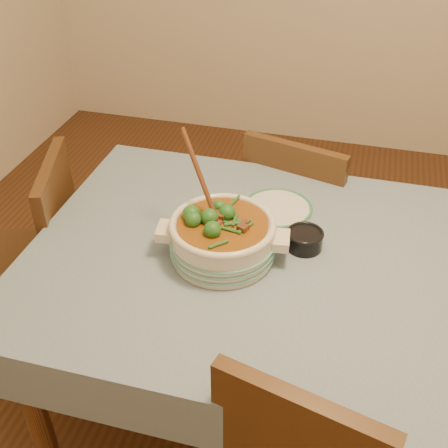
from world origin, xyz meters
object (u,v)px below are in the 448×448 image
at_px(condiment_bowl, 305,239).
at_px(white_plate, 278,209).
at_px(dining_table, 303,287).
at_px(stew_casserole, 222,235).
at_px(chair_left, 38,252).
at_px(chair_far, 299,215).

bearing_deg(condiment_bowl, white_plate, 123.97).
height_order(dining_table, stew_casserole, stew_casserole).
height_order(stew_casserole, white_plate, stew_casserole).
distance_m(dining_table, chair_left, 1.03).
distance_m(stew_casserole, chair_far, 0.75).
relative_size(dining_table, chair_far, 1.94).
height_order(stew_casserole, chair_far, stew_casserole).
xyz_separation_m(dining_table, white_plate, (-0.13, 0.25, 0.10)).
relative_size(chair_far, chair_left, 0.99).
bearing_deg(chair_far, dining_table, 113.13).
relative_size(dining_table, chair_left, 1.93).
height_order(white_plate, condiment_bowl, condiment_bowl).
xyz_separation_m(stew_casserole, chair_far, (0.15, 0.65, -0.34)).
distance_m(condiment_bowl, chair_far, 0.62).
height_order(stew_casserole, chair_left, stew_casserole).
relative_size(stew_casserole, chair_far, 0.46).
relative_size(white_plate, chair_far, 0.32).
height_order(dining_table, white_plate, white_plate).
bearing_deg(chair_far, condiment_bowl, 112.71).
relative_size(dining_table, white_plate, 6.12).
distance_m(stew_casserole, white_plate, 0.31).
relative_size(white_plate, condiment_bowl, 2.10).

